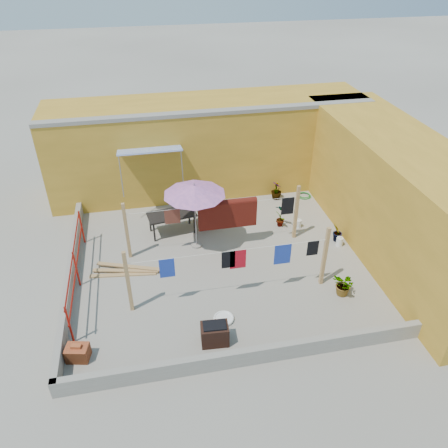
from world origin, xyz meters
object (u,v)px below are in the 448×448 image
at_px(brick_stack, 78,353).
at_px(brazier, 215,334).
at_px(outdoor_table, 172,215).
at_px(green_hose, 304,196).
at_px(white_basin, 224,319).
at_px(water_jug_a, 340,242).
at_px(water_jug_b, 298,223).
at_px(plant_back_a, 208,215).
at_px(patio_umbrella, 194,190).

height_order(brick_stack, brazier, brazier).
height_order(outdoor_table, green_hose, outdoor_table).
relative_size(white_basin, water_jug_a, 1.59).
bearing_deg(water_jug_b, brick_stack, -148.38).
distance_m(white_basin, plant_back_a, 4.19).
distance_m(outdoor_table, brazier, 4.71).
distance_m(brazier, water_jug_a, 5.27).
distance_m(outdoor_table, brick_stack, 5.22).
height_order(patio_umbrella, white_basin, patio_umbrella).
relative_size(outdoor_table, green_hose, 3.15).
xyz_separation_m(outdoor_table, plant_back_a, (1.17, 0.12, -0.20)).
xyz_separation_m(patio_umbrella, plant_back_a, (0.54, 1.01, -1.50)).
bearing_deg(plant_back_a, outdoor_table, -174.10).
bearing_deg(brick_stack, water_jug_b, 31.62).
height_order(water_jug_b, green_hose, water_jug_b).
height_order(outdoor_table, water_jug_b, outdoor_table).
height_order(outdoor_table, white_basin, outdoor_table).
bearing_deg(outdoor_table, patio_umbrella, -54.56).
distance_m(white_basin, water_jug_a, 4.65).
bearing_deg(water_jug_a, green_hose, 90.00).
height_order(white_basin, water_jug_b, water_jug_b).
distance_m(brick_stack, water_jug_a, 7.92).
bearing_deg(white_basin, brick_stack, -171.57).
distance_m(patio_umbrella, white_basin, 3.67).
distance_m(brick_stack, green_hose, 9.44).
height_order(brick_stack, plant_back_a, plant_back_a).
relative_size(brick_stack, brazier, 0.85).
height_order(brazier, water_jug_a, brazier).
height_order(patio_umbrella, brazier, patio_umbrella).
xyz_separation_m(patio_umbrella, water_jug_a, (4.22, -0.83, -1.77)).
bearing_deg(white_basin, outdoor_table, 101.58).
bearing_deg(brazier, outdoor_table, 96.03).
xyz_separation_m(patio_umbrella, brick_stack, (-3.18, -3.65, -1.73)).
bearing_deg(plant_back_a, brick_stack, -128.59).
distance_m(water_jug_a, plant_back_a, 4.12).
distance_m(outdoor_table, water_jug_b, 4.04).
relative_size(patio_umbrella, green_hose, 4.32).
distance_m(patio_umbrella, green_hose, 5.12).
xyz_separation_m(water_jug_a, water_jug_b, (-0.88, 1.19, -0.01)).
bearing_deg(green_hose, white_basin, -126.97).
bearing_deg(brick_stack, plant_back_a, 51.41).
xyz_separation_m(patio_umbrella, outdoor_table, (-0.63, 0.89, -1.30)).
relative_size(brick_stack, water_jug_a, 1.75).
bearing_deg(plant_back_a, water_jug_b, -12.90).
relative_size(patio_umbrella, outdoor_table, 1.37).
bearing_deg(brazier, plant_back_a, 81.94).
bearing_deg(patio_umbrella, white_basin, -86.43).
bearing_deg(brick_stack, patio_umbrella, 48.97).
height_order(patio_umbrella, plant_back_a, patio_umbrella).
bearing_deg(brazier, water_jug_a, 34.13).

